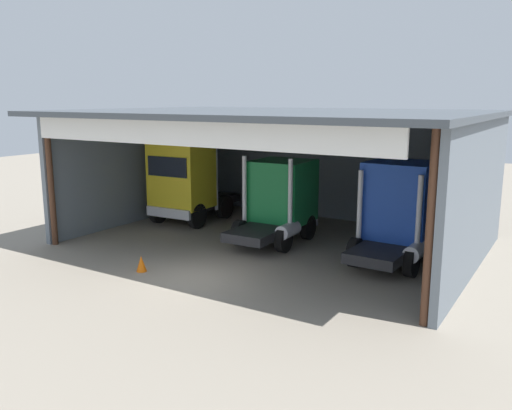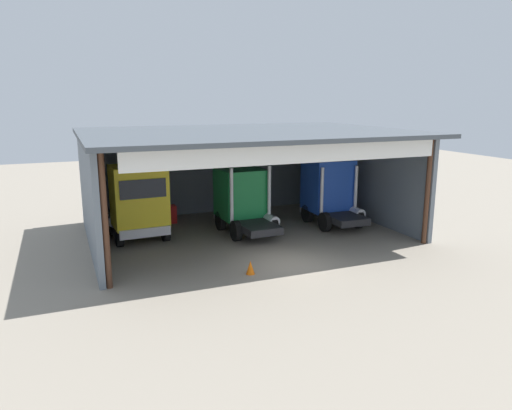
{
  "view_description": "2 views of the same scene",
  "coord_description": "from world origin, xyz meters",
  "px_view_note": "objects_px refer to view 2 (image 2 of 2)",
  "views": [
    {
      "loc": [
        10.57,
        -13.26,
        5.87
      ],
      "look_at": [
        0.0,
        3.74,
        1.82
      ],
      "focal_mm": 37.09,
      "sensor_mm": 36.0,
      "label": 1
    },
    {
      "loc": [
        -8.8,
        -17.63,
        6.99
      ],
      "look_at": [
        0.0,
        3.74,
        1.82
      ],
      "focal_mm": 33.65,
      "sensor_mm": 36.0,
      "label": 2
    }
  ],
  "objects_px": {
    "traffic_cone": "(250,267)",
    "oil_drum": "(163,214)",
    "truck_yellow_center_left_bay": "(138,202)",
    "truck_green_yard_outside": "(243,199)",
    "tool_cart": "(168,214)",
    "truck_blue_right_bay": "(330,191)"
  },
  "relations": [
    {
      "from": "truck_green_yard_outside",
      "to": "tool_cart",
      "type": "xyz_separation_m",
      "value": [
        -3.35,
        3.29,
        -1.26
      ]
    },
    {
      "from": "truck_yellow_center_left_bay",
      "to": "traffic_cone",
      "type": "distance_m",
      "value": 7.6
    },
    {
      "from": "truck_yellow_center_left_bay",
      "to": "tool_cart",
      "type": "relative_size",
      "value": 4.99
    },
    {
      "from": "tool_cart",
      "to": "traffic_cone",
      "type": "xyz_separation_m",
      "value": [
        1.33,
        -9.38,
        -0.22
      ]
    },
    {
      "from": "truck_green_yard_outside",
      "to": "tool_cart",
      "type": "distance_m",
      "value": 4.86
    },
    {
      "from": "oil_drum",
      "to": "truck_blue_right_bay",
      "type": "bearing_deg",
      "value": -25.8
    },
    {
      "from": "truck_blue_right_bay",
      "to": "oil_drum",
      "type": "relative_size",
      "value": 5.11
    },
    {
      "from": "truck_yellow_center_left_bay",
      "to": "tool_cart",
      "type": "height_order",
      "value": "truck_yellow_center_left_bay"
    },
    {
      "from": "oil_drum",
      "to": "tool_cart",
      "type": "relative_size",
      "value": 0.87
    },
    {
      "from": "traffic_cone",
      "to": "oil_drum",
      "type": "bearing_deg",
      "value": 98.53
    },
    {
      "from": "truck_green_yard_outside",
      "to": "truck_blue_right_bay",
      "type": "relative_size",
      "value": 1.07
    },
    {
      "from": "truck_yellow_center_left_bay",
      "to": "traffic_cone",
      "type": "height_order",
      "value": "truck_yellow_center_left_bay"
    },
    {
      "from": "traffic_cone",
      "to": "truck_blue_right_bay",
      "type": "bearing_deg",
      "value": 39.12
    },
    {
      "from": "traffic_cone",
      "to": "truck_yellow_center_left_bay",
      "type": "bearing_deg",
      "value": 117.2
    },
    {
      "from": "truck_yellow_center_left_bay",
      "to": "truck_green_yard_outside",
      "type": "bearing_deg",
      "value": 172.04
    },
    {
      "from": "truck_yellow_center_left_bay",
      "to": "traffic_cone",
      "type": "xyz_separation_m",
      "value": [
        3.39,
        -6.59,
        -1.68
      ]
    },
    {
      "from": "truck_green_yard_outside",
      "to": "traffic_cone",
      "type": "bearing_deg",
      "value": -110.1
    },
    {
      "from": "truck_blue_right_bay",
      "to": "traffic_cone",
      "type": "relative_size",
      "value": 7.9
    },
    {
      "from": "truck_green_yard_outside",
      "to": "oil_drum",
      "type": "bearing_deg",
      "value": 130.57
    },
    {
      "from": "oil_drum",
      "to": "traffic_cone",
      "type": "xyz_separation_m",
      "value": [
        1.49,
        -9.95,
        -0.15
      ]
    },
    {
      "from": "truck_green_yard_outside",
      "to": "tool_cart",
      "type": "relative_size",
      "value": 4.72
    },
    {
      "from": "truck_green_yard_outside",
      "to": "traffic_cone",
      "type": "relative_size",
      "value": 8.43
    }
  ]
}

